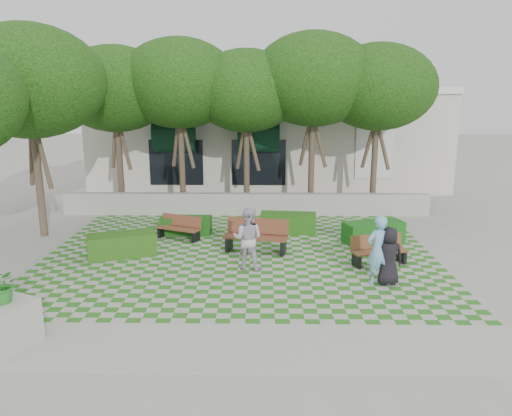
{
  "coord_description": "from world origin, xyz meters",
  "views": [
    {
      "loc": [
        0.73,
        -13.79,
        5.03
      ],
      "look_at": [
        0.5,
        1.5,
        1.4
      ],
      "focal_mm": 35.0,
      "sensor_mm": 36.0,
      "label": 1
    }
  ],
  "objects_px": {
    "hedge_east": "(373,232)",
    "hedge_midright": "(288,223)",
    "bench_mid": "(256,236)",
    "hedge_west": "(122,245)",
    "person_white": "(248,239)",
    "hedge_midleft": "(186,225)",
    "planter_front": "(6,314)",
    "person_dark": "(389,256)",
    "bench_west": "(179,228)",
    "bench_east": "(379,250)",
    "person_blue": "(378,250)"
  },
  "relations": [
    {
      "from": "bench_west",
      "to": "person_dark",
      "type": "xyz_separation_m",
      "value": [
        6.19,
        -4.03,
        0.39
      ]
    },
    {
      "from": "planter_front",
      "to": "hedge_west",
      "type": "bearing_deg",
      "value": 82.47
    },
    {
      "from": "bench_west",
      "to": "person_blue",
      "type": "relative_size",
      "value": 0.87
    },
    {
      "from": "person_dark",
      "to": "bench_west",
      "type": "bearing_deg",
      "value": -39.63
    },
    {
      "from": "hedge_east",
      "to": "hedge_midright",
      "type": "relative_size",
      "value": 1.01
    },
    {
      "from": "person_white",
      "to": "planter_front",
      "type": "bearing_deg",
      "value": 56.32
    },
    {
      "from": "bench_mid",
      "to": "bench_west",
      "type": "height_order",
      "value": "bench_mid"
    },
    {
      "from": "hedge_west",
      "to": "person_blue",
      "type": "bearing_deg",
      "value": -16.14
    },
    {
      "from": "bench_mid",
      "to": "hedge_west",
      "type": "xyz_separation_m",
      "value": [
        -4.15,
        -0.52,
        -0.14
      ]
    },
    {
      "from": "hedge_east",
      "to": "person_white",
      "type": "xyz_separation_m",
      "value": [
        -4.17,
        -2.66,
        0.56
      ]
    },
    {
      "from": "person_white",
      "to": "hedge_midright",
      "type": "bearing_deg",
      "value": -97.02
    },
    {
      "from": "bench_mid",
      "to": "hedge_midright",
      "type": "bearing_deg",
      "value": 75.59
    },
    {
      "from": "bench_east",
      "to": "bench_mid",
      "type": "relative_size",
      "value": 0.84
    },
    {
      "from": "hedge_midleft",
      "to": "planter_front",
      "type": "bearing_deg",
      "value": -106.23
    },
    {
      "from": "planter_front",
      "to": "bench_east",
      "type": "bearing_deg",
      "value": 30.33
    },
    {
      "from": "person_dark",
      "to": "person_white",
      "type": "height_order",
      "value": "person_white"
    },
    {
      "from": "hedge_midright",
      "to": "person_dark",
      "type": "height_order",
      "value": "person_dark"
    },
    {
      "from": "hedge_east",
      "to": "person_white",
      "type": "distance_m",
      "value": 4.98
    },
    {
      "from": "hedge_east",
      "to": "hedge_midright",
      "type": "distance_m",
      "value": 3.06
    },
    {
      "from": "bench_mid",
      "to": "planter_front",
      "type": "xyz_separation_m",
      "value": [
        -4.89,
        -6.11,
        0.17
      ]
    },
    {
      "from": "bench_mid",
      "to": "bench_west",
      "type": "distance_m",
      "value": 2.99
    },
    {
      "from": "hedge_midleft",
      "to": "person_dark",
      "type": "height_order",
      "value": "person_dark"
    },
    {
      "from": "bench_west",
      "to": "bench_east",
      "type": "bearing_deg",
      "value": 1.81
    },
    {
      "from": "bench_west",
      "to": "hedge_east",
      "type": "relative_size",
      "value": 0.81
    },
    {
      "from": "hedge_east",
      "to": "bench_east",
      "type": "bearing_deg",
      "value": -98.29
    },
    {
      "from": "planter_front",
      "to": "person_white",
      "type": "distance_m",
      "value": 6.49
    },
    {
      "from": "hedge_east",
      "to": "hedge_midright",
      "type": "height_order",
      "value": "hedge_east"
    },
    {
      "from": "planter_front",
      "to": "person_dark",
      "type": "height_order",
      "value": "planter_front"
    },
    {
      "from": "bench_mid",
      "to": "planter_front",
      "type": "bearing_deg",
      "value": -116.51
    },
    {
      "from": "hedge_midleft",
      "to": "bench_east",
      "type": "bearing_deg",
      "value": -26.5
    },
    {
      "from": "person_white",
      "to": "hedge_east",
      "type": "bearing_deg",
      "value": -135.1
    },
    {
      "from": "bench_west",
      "to": "hedge_midright",
      "type": "height_order",
      "value": "bench_west"
    },
    {
      "from": "person_dark",
      "to": "bench_east",
      "type": "bearing_deg",
      "value": -100.36
    },
    {
      "from": "hedge_midright",
      "to": "planter_front",
      "type": "height_order",
      "value": "planter_front"
    },
    {
      "from": "hedge_east",
      "to": "person_white",
      "type": "height_order",
      "value": "person_white"
    },
    {
      "from": "hedge_midright",
      "to": "hedge_west",
      "type": "distance_m",
      "value": 5.95
    },
    {
      "from": "person_white",
      "to": "hedge_midleft",
      "type": "bearing_deg",
      "value": -44.53
    },
    {
      "from": "hedge_midright",
      "to": "hedge_west",
      "type": "relative_size",
      "value": 0.97
    },
    {
      "from": "hedge_east",
      "to": "person_blue",
      "type": "bearing_deg",
      "value": -100.66
    },
    {
      "from": "bench_west",
      "to": "person_white",
      "type": "distance_m",
      "value": 3.86
    },
    {
      "from": "person_dark",
      "to": "bench_mid",
      "type": "bearing_deg",
      "value": -44.04
    },
    {
      "from": "bench_east",
      "to": "hedge_west",
      "type": "height_order",
      "value": "bench_east"
    },
    {
      "from": "bench_mid",
      "to": "hedge_west",
      "type": "height_order",
      "value": "bench_mid"
    },
    {
      "from": "hedge_west",
      "to": "planter_front",
      "type": "bearing_deg",
      "value": -97.53
    },
    {
      "from": "bench_mid",
      "to": "person_white",
      "type": "relative_size",
      "value": 1.15
    },
    {
      "from": "person_white",
      "to": "person_blue",
      "type": "bearing_deg",
      "value": 175.3
    },
    {
      "from": "hedge_east",
      "to": "person_dark",
      "type": "height_order",
      "value": "person_dark"
    },
    {
      "from": "hedge_midleft",
      "to": "bench_west",
      "type": "bearing_deg",
      "value": -101.97
    },
    {
      "from": "hedge_midleft",
      "to": "hedge_west",
      "type": "height_order",
      "value": "hedge_west"
    },
    {
      "from": "bench_mid",
      "to": "person_blue",
      "type": "bearing_deg",
      "value": -27.22
    }
  ]
}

